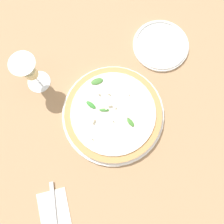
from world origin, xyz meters
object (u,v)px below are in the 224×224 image
at_px(fork, 54,217).
at_px(side_plate_white, 161,45).
at_px(pizza_arugula_main, 112,113).
at_px(wine_glass, 28,70).

height_order(fork, side_plate_white, side_plate_white).
distance_m(fork, side_plate_white, 0.68).
distance_m(pizza_arugula_main, fork, 0.37).
xyz_separation_m(pizza_arugula_main, fork, (0.34, -0.14, -0.01)).
bearing_deg(side_plate_white, wine_glass, -66.49).
bearing_deg(side_plate_white, pizza_arugula_main, -29.15).
bearing_deg(fork, pizza_arugula_main, 142.85).
height_order(pizza_arugula_main, fork, pizza_arugula_main).
bearing_deg(side_plate_white, fork, -25.58).
xyz_separation_m(wine_glass, side_plate_white, (-0.18, 0.42, -0.10)).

